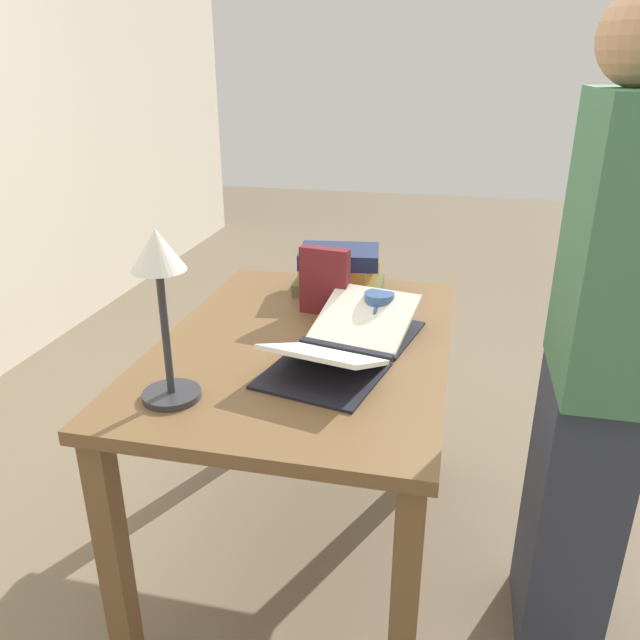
# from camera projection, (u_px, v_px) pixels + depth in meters

# --- Properties ---
(ground_plane) EXTENTS (12.00, 12.00, 0.00)m
(ground_plane) POSITION_uv_depth(u_px,v_px,m) (307.00, 546.00, 2.04)
(ground_plane) COLOR #70604C
(reading_desk) EXTENTS (1.15, 0.80, 0.74)m
(reading_desk) POSITION_uv_depth(u_px,v_px,m) (306.00, 373.00, 1.80)
(reading_desk) COLOR brown
(reading_desk) RESTS_ON ground_plane
(open_book) EXTENTS (0.62, 0.39, 0.11)m
(open_book) POSITION_uv_depth(u_px,v_px,m) (346.00, 343.00, 1.66)
(open_book) COLOR black
(open_book) RESTS_ON reading_desk
(book_stack_tall) EXTENTS (0.22, 0.30, 0.15)m
(book_stack_tall) POSITION_uv_depth(u_px,v_px,m) (339.00, 270.00, 2.11)
(book_stack_tall) COLOR brown
(book_stack_tall) RESTS_ON reading_desk
(book_standing_upright) EXTENTS (0.06, 0.16, 0.21)m
(book_standing_upright) POSITION_uv_depth(u_px,v_px,m) (325.00, 281.00, 1.90)
(book_standing_upright) COLOR maroon
(book_standing_upright) RESTS_ON reading_desk
(reading_lamp) EXTENTS (0.14, 0.14, 0.40)m
(reading_lamp) POSITION_uv_depth(u_px,v_px,m) (160.00, 282.00, 1.35)
(reading_lamp) COLOR #2D2D33
(reading_lamp) RESTS_ON reading_desk
(coffee_mug) EXTENTS (0.12, 0.09, 0.10)m
(coffee_mug) POSITION_uv_depth(u_px,v_px,m) (379.00, 310.00, 1.83)
(coffee_mug) COLOR #335184
(coffee_mug) RESTS_ON reading_desk
(person_reader) EXTENTS (0.36, 0.22, 1.61)m
(person_reader) POSITION_uv_depth(u_px,v_px,m) (596.00, 371.00, 1.47)
(person_reader) COLOR #2D3342
(person_reader) RESTS_ON ground_plane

